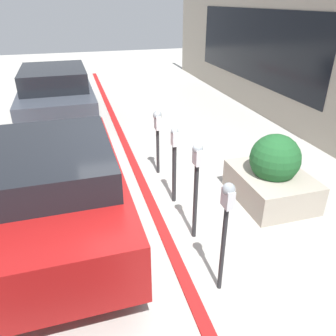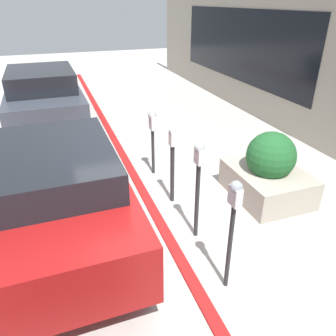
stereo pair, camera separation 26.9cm
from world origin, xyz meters
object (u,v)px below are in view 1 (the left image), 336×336
(planter_box, at_px, (272,175))
(parked_car_rear, at_px, (56,92))
(parking_meter_fourth, at_px, (157,128))
(parked_car_middle, at_px, (52,187))
(parking_meter_second, at_px, (197,175))
(parking_meter_nearest, at_px, (226,215))
(parking_meter_middle, at_px, (174,157))

(planter_box, bearing_deg, parked_car_rear, 32.76)
(parking_meter_fourth, relative_size, parked_car_middle, 0.33)
(parking_meter_fourth, xyz_separation_m, parked_car_middle, (-1.50, 1.96, -0.16))
(parked_car_rear, bearing_deg, parking_meter_second, -163.47)
(parking_meter_fourth, bearing_deg, parking_meter_second, -179.93)
(parking_meter_second, relative_size, planter_box, 1.04)
(parked_car_middle, bearing_deg, parking_meter_nearest, -131.93)
(planter_box, bearing_deg, parking_meter_second, 110.14)
(planter_box, distance_m, parked_car_middle, 3.66)
(parking_meter_second, distance_m, parked_car_middle, 2.08)
(parking_meter_nearest, relative_size, parked_car_rear, 0.34)
(parking_meter_fourth, bearing_deg, parking_meter_middle, -179.99)
(parking_meter_second, bearing_deg, parking_meter_middle, 0.13)
(parking_meter_second, bearing_deg, parking_meter_nearest, 177.64)
(planter_box, xyz_separation_m, parked_car_rear, (5.68, 3.66, 0.33))
(planter_box, bearing_deg, parking_meter_fourth, 47.37)
(parking_meter_second, bearing_deg, parked_car_rear, 17.47)
(parked_car_rear, bearing_deg, parking_meter_nearest, -166.14)
(parking_meter_fourth, height_order, planter_box, parking_meter_fourth)
(parking_meter_second, relative_size, parking_meter_fourth, 1.15)
(parking_meter_second, height_order, parked_car_rear, parked_car_rear)
(parking_meter_fourth, relative_size, parked_car_rear, 0.29)
(parking_meter_second, relative_size, parked_car_middle, 0.38)
(parking_meter_fourth, height_order, parked_car_rear, parked_car_rear)
(parked_car_middle, bearing_deg, planter_box, -91.18)
(parking_meter_middle, relative_size, parked_car_rear, 0.31)
(parking_meter_middle, xyz_separation_m, parked_car_middle, (-0.38, 1.96, -0.04))
(parking_meter_second, xyz_separation_m, parking_meter_fourth, (2.16, 0.00, -0.07))
(parking_meter_second, relative_size, parked_car_rear, 0.34)
(parking_meter_middle, distance_m, parked_car_rear, 5.62)
(parking_meter_nearest, height_order, parked_car_rear, parked_car_rear)
(parking_meter_nearest, bearing_deg, planter_box, -46.07)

